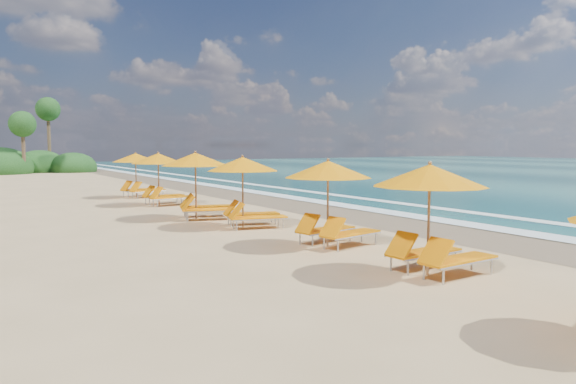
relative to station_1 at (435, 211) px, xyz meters
name	(u,v)px	position (x,y,z in m)	size (l,w,h in m)	color
ground	(288,224)	(1.30, 8.16, -1.44)	(160.00, 160.00, 0.00)	tan
wet_sand	(371,217)	(5.30, 8.16, -1.43)	(4.00, 160.00, 0.01)	#7C6449
surf_foam	(418,212)	(8.00, 8.16, -1.41)	(4.00, 160.00, 0.01)	white
station_1	(435,211)	(0.00, 0.00, 0.00)	(2.81, 2.60, 2.56)	olive
station_2	(333,197)	(0.15, 3.97, -0.01)	(3.03, 2.89, 2.54)	olive
station_3	(248,187)	(-0.21, 8.43, 0.00)	(3.20, 3.10, 2.57)	olive
station_4	(201,181)	(-0.75, 11.35, 0.07)	(3.40, 3.32, 2.69)	olive
station_5	(162,175)	(-0.40, 16.84, 0.02)	(2.88, 2.69, 2.59)	olive
station_6	(139,172)	(-0.18, 21.32, -0.02)	(3.13, 3.02, 2.53)	olive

